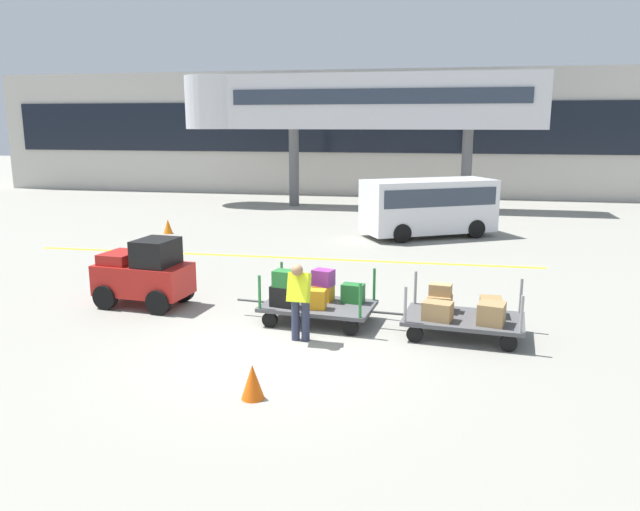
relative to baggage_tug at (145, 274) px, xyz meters
name	(u,v)px	position (x,y,z in m)	size (l,w,h in m)	color
ground_plane	(276,351)	(3.71, -2.22, -0.75)	(120.00, 120.00, 0.00)	gray
apron_lead_line	(276,257)	(1.59, 5.63, -0.75)	(16.19, 0.20, 0.01)	yellow
terminal_building	(393,133)	(3.71, 23.76, 2.78)	(48.59, 2.51, 7.05)	#BCB7AD
jet_bridge	(344,103)	(1.77, 17.77, 4.32)	(17.52, 3.00, 6.43)	silver
baggage_tug	(145,274)	(0.00, 0.00, 0.00)	(2.20, 1.42, 1.58)	red
baggage_cart_lead	(313,297)	(4.02, -0.40, -0.21)	(3.06, 1.63, 1.17)	#4C4C4F
baggage_cart_middle	(464,313)	(7.12, -0.75, -0.27)	(3.06, 1.63, 1.10)	#4C4C4F
baggage_handler	(299,298)	(4.02, -1.65, 0.11)	(0.41, 0.45, 1.56)	#2D334C
shuttle_van	(429,203)	(6.14, 10.28, 0.48)	(5.12, 4.00, 2.10)	silver
safety_cone_near	(253,382)	(3.89, -4.24, -0.48)	(0.36, 0.36, 0.55)	#EA590F
safety_cone_far	(168,226)	(-3.59, 8.95, -0.48)	(0.36, 0.36, 0.55)	orange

